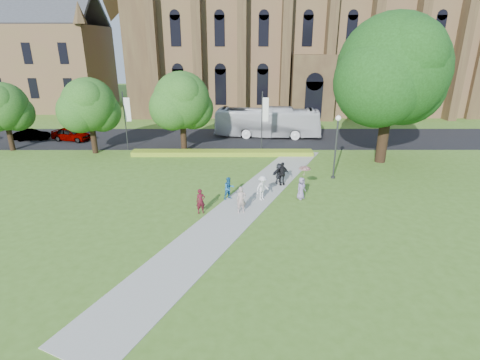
{
  "coord_description": "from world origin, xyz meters",
  "views": [
    {
      "loc": [
        -0.3,
        -22.76,
        10.74
      ],
      "look_at": [
        -0.26,
        1.74,
        1.6
      ],
      "focal_mm": 28.0,
      "sensor_mm": 36.0,
      "label": 1
    }
  ],
  "objects_px": {
    "large_tree": "(392,70)",
    "tour_coach": "(267,122)",
    "car_0": "(71,134)",
    "pedestrian_0": "(201,201)",
    "streetlamp": "(336,140)",
    "car_1": "(32,135)"
  },
  "relations": [
    {
      "from": "car_0",
      "to": "car_1",
      "type": "distance_m",
      "value": 4.64
    },
    {
      "from": "car_0",
      "to": "streetlamp",
      "type": "bearing_deg",
      "value": -98.94
    },
    {
      "from": "tour_coach",
      "to": "car_0",
      "type": "bearing_deg",
      "value": 100.97
    },
    {
      "from": "large_tree",
      "to": "streetlamp",
      "type": "bearing_deg",
      "value": -140.71
    },
    {
      "from": "streetlamp",
      "to": "tour_coach",
      "type": "relative_size",
      "value": 0.42
    },
    {
      "from": "large_tree",
      "to": "tour_coach",
      "type": "relative_size",
      "value": 1.07
    },
    {
      "from": "tour_coach",
      "to": "car_1",
      "type": "relative_size",
      "value": 3.32
    },
    {
      "from": "large_tree",
      "to": "car_0",
      "type": "xyz_separation_m",
      "value": [
        -32.48,
        7.94,
        -7.59
      ]
    },
    {
      "from": "large_tree",
      "to": "pedestrian_0",
      "type": "height_order",
      "value": "large_tree"
    },
    {
      "from": "streetlamp",
      "to": "car_0",
      "type": "distance_m",
      "value": 29.82
    },
    {
      "from": "streetlamp",
      "to": "pedestrian_0",
      "type": "bearing_deg",
      "value": -146.73
    },
    {
      "from": "tour_coach",
      "to": "pedestrian_0",
      "type": "distance_m",
      "value": 21.89
    },
    {
      "from": "car_0",
      "to": "pedestrian_0",
      "type": "distance_m",
      "value": 25.43
    },
    {
      "from": "large_tree",
      "to": "car_0",
      "type": "height_order",
      "value": "large_tree"
    },
    {
      "from": "streetlamp",
      "to": "car_0",
      "type": "bearing_deg",
      "value": 155.24
    },
    {
      "from": "car_1",
      "to": "pedestrian_0",
      "type": "bearing_deg",
      "value": -143.25
    },
    {
      "from": "tour_coach",
      "to": "car_1",
      "type": "distance_m",
      "value": 27.18
    },
    {
      "from": "large_tree",
      "to": "tour_coach",
      "type": "distance_m",
      "value": 15.49
    },
    {
      "from": "car_1",
      "to": "streetlamp",
      "type": "bearing_deg",
      "value": -122.63
    },
    {
      "from": "streetlamp",
      "to": "tour_coach",
      "type": "bearing_deg",
      "value": 107.5
    },
    {
      "from": "large_tree",
      "to": "pedestrian_0",
      "type": "bearing_deg",
      "value": -144.54
    },
    {
      "from": "car_1",
      "to": "pedestrian_0",
      "type": "xyz_separation_m",
      "value": [
        21.27,
        -19.49,
        0.24
      ]
    }
  ]
}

